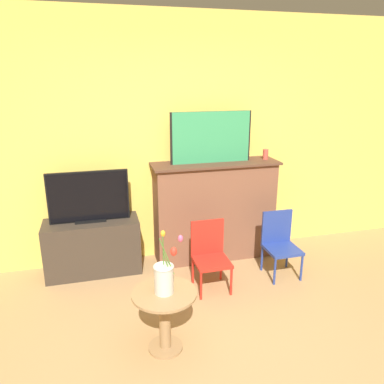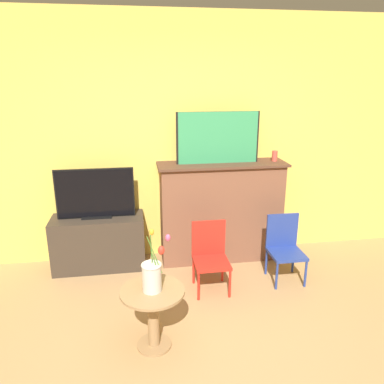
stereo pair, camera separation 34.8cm
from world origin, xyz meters
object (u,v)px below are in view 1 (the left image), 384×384
at_px(painting, 211,137).
at_px(chair_red, 210,253).
at_px(chair_blue, 280,241).
at_px(tv_monitor, 89,197).
at_px(vase_tulips, 164,276).

distance_m(painting, chair_red, 1.23).
bearing_deg(chair_blue, tv_monitor, 164.44).
bearing_deg(vase_tulips, chair_blue, 31.45).
relative_size(tv_monitor, chair_blue, 1.20).
bearing_deg(painting, vase_tulips, -119.37).
height_order(painting, chair_red, painting).
xyz_separation_m(tv_monitor, vase_tulips, (0.52, -1.39, -0.21)).
bearing_deg(tv_monitor, chair_red, -28.23).
relative_size(tv_monitor, chair_red, 1.20).
relative_size(tv_monitor, vase_tulips, 1.73).
xyz_separation_m(tv_monitor, chair_red, (1.12, -0.60, -0.48)).
bearing_deg(tv_monitor, chair_blue, -15.56).
bearing_deg(chair_blue, chair_red, -175.13).
height_order(tv_monitor, chair_blue, tv_monitor).
bearing_deg(chair_red, vase_tulips, -127.33).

